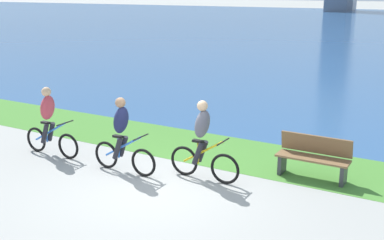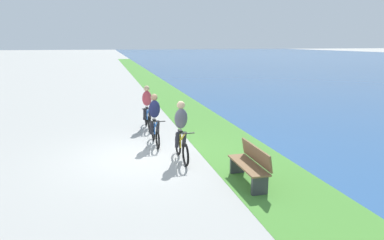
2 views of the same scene
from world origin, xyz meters
TOP-DOWN VIEW (x-y plane):
  - ground_plane at (0.00, 0.00)m, footprint 300.00×300.00m
  - grass_strip_bayside at (0.00, 2.77)m, footprint 120.00×2.31m
  - cyclist_lead at (0.52, 0.96)m, footprint 1.60×0.52m
  - cyclist_trailing at (-1.17, 0.46)m, footprint 1.62×0.52m
  - cyclist_distant_rear at (-3.35, 0.49)m, footprint 1.66×0.52m
  - bench_near_path at (2.48, 2.18)m, footprint 1.50×0.47m

SIDE VIEW (x-z plane):
  - ground_plane at x=0.00m, z-range 0.00..0.00m
  - grass_strip_bayside at x=0.00m, z-range 0.00..0.01m
  - bench_near_path at x=2.48m, z-range 0.00..0.90m
  - cyclist_distant_rear at x=-3.35m, z-range 0.00..1.66m
  - cyclist_trailing at x=-1.17m, z-range 0.00..1.66m
  - cyclist_lead at x=0.52m, z-range -0.01..1.68m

